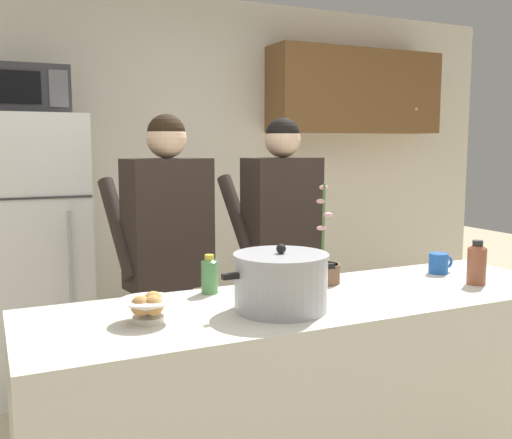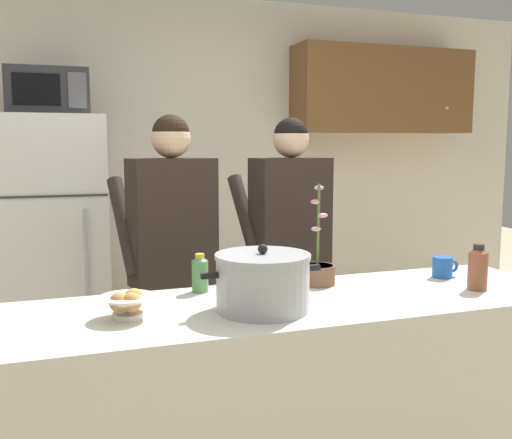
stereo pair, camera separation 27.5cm
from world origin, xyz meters
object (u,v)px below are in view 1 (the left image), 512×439
Objects in this scene: bottle_mid_counter at (477,263)px; potted_orchid at (323,269)px; bottle_near_edge at (210,274)px; microwave at (25,90)px; person_by_sink at (281,232)px; bread_bowl at (148,307)px; cooking_pot at (281,282)px; refrigerator at (33,254)px; person_near_pot at (168,241)px; coffee_mug at (439,263)px.

bottle_mid_counter is 0.66m from potted_orchid.
bottle_mid_counter is at bearing -17.53° from bottle_near_edge.
bottle_near_edge is (0.56, -1.57, -0.84)m from microwave.
microwave is at bearing 123.59° from potted_orchid.
person_by_sink is 10.45× the size of bottle_near_edge.
person_by_sink is at bearing 42.95° from bread_bowl.
cooking_pot is at bearing 179.50° from bottle_mid_counter.
refrigerator is 8.82× the size of bottle_mid_counter.
person_by_sink is (1.23, -0.93, -0.80)m from microwave.
refrigerator is 3.70× the size of cooking_pot.
refrigerator is 1.89m from bread_bowl.
person_near_pot is 8.59× the size of bread_bowl.
potted_orchid reaches higher than cooking_pot.
bottle_near_edge is at bearing 175.07° from potted_orchid.
person_by_sink is (0.66, 0.04, -0.00)m from person_near_pot.
person_by_sink is 0.88m from coffee_mug.
person_by_sink reaches higher than cooking_pot.
refrigerator reaches higher than coffee_mug.
person_by_sink is at bearing -37.12° from microwave.
bottle_mid_counter is (-0.01, -0.24, 0.05)m from coffee_mug.
coffee_mug is at bearing -32.95° from person_near_pot.
coffee_mug is (1.67, -1.68, -0.87)m from microwave.
person_near_pot is at bearing -59.58° from microwave.
bottle_near_edge is at bearing -135.91° from person_by_sink.
refrigerator reaches higher than person_by_sink.
coffee_mug is at bearing -5.65° from bottle_near_edge.
bottle_near_edge is 0.37× the size of potted_orchid.
potted_orchid is (-0.59, 0.30, -0.03)m from bottle_mid_counter.
cooking_pot is at bearing -69.55° from microwave.
potted_orchid is at bearing 152.77° from bottle_mid_counter.
cooking_pot is 0.47m from potted_orchid.
cooking_pot is at bearing -69.76° from refrigerator.
microwave is at bearing 120.42° from person_near_pot.
bottle_mid_counter is 0.44× the size of potted_orchid.
refrigerator reaches higher than bread_bowl.
person_by_sink is 0.93m from bottle_near_edge.
potted_orchid reaches higher than bottle_near_edge.
person_by_sink is at bearing 113.79° from bottle_mid_counter.
refrigerator is at bearing 119.86° from person_near_pot.
bread_bowl is at bearing -164.33° from potted_orchid.
bread_bowl is 0.87m from potted_orchid.
person_near_pot is 12.76× the size of coffee_mug.
cooking_pot is 1.05× the size of potted_orchid.
cooking_pot is at bearing -81.22° from person_near_pot.
cooking_pot is 2.38× the size of bottle_mid_counter.
person_near_pot reaches higher than bottle_mid_counter.
person_near_pot is at bearing -60.14° from refrigerator.
bread_bowl is at bearing -173.27° from coffee_mug.
coffee_mug is 0.82× the size of bottle_near_edge.
refrigerator is at bearing 97.15° from bread_bowl.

